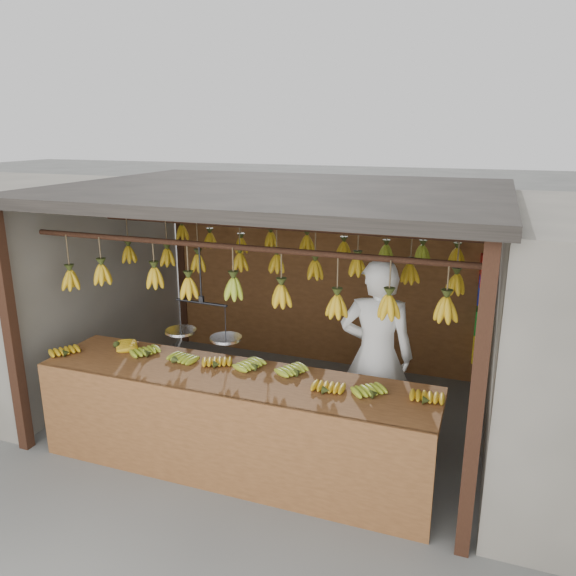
% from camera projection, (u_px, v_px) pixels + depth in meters
% --- Properties ---
extents(ground, '(80.00, 80.00, 0.00)m').
position_uv_depth(ground, '(278.00, 411.00, 6.06)').
color(ground, '#5B5B57').
extents(stall, '(4.30, 3.30, 2.40)m').
position_uv_depth(stall, '(289.00, 225.00, 5.82)').
color(stall, black).
rests_on(stall, ground).
extents(neighbor_left, '(3.00, 3.00, 2.30)m').
position_uv_depth(neighbor_left, '(7.00, 278.00, 6.94)').
color(neighbor_left, slate).
rests_on(neighbor_left, ground).
extents(counter, '(3.53, 0.80, 0.96)m').
position_uv_depth(counter, '(228.00, 401.00, 4.75)').
color(counter, brown).
rests_on(counter, ground).
extents(hanging_bananas, '(3.63, 2.23, 0.39)m').
position_uv_depth(hanging_bananas, '(277.00, 265.00, 5.62)').
color(hanging_bananas, '#C29214').
rests_on(hanging_bananas, ground).
extents(balance_scale, '(0.73, 0.29, 0.83)m').
position_uv_depth(balance_scale, '(203.00, 330.00, 4.93)').
color(balance_scale, black).
rests_on(balance_scale, ground).
extents(vendor, '(0.72, 0.51, 1.85)m').
position_uv_depth(vendor, '(376.00, 356.00, 5.14)').
color(vendor, white).
rests_on(vendor, ground).
extents(bag_bundles, '(0.08, 0.26, 1.25)m').
position_uv_depth(bag_bundles, '(480.00, 308.00, 6.36)').
color(bag_bundles, red).
rests_on(bag_bundles, ground).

